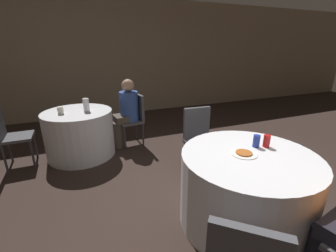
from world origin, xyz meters
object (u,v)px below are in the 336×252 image
at_px(chair_near_north, 199,134).
at_px(pizza_plate_near, 244,153).
at_px(soda_can_red, 267,141).
at_px(table_near, 245,188).
at_px(chair_far_east, 135,115).
at_px(person_blue_shirt, 125,114).
at_px(bottle_far, 86,105).
at_px(chair_far_west, 8,132).
at_px(table_far, 80,134).
at_px(soda_can_blue, 256,141).

height_order(chair_near_north, pizza_plate_near, chair_near_north).
bearing_deg(soda_can_red, table_near, -162.43).
bearing_deg(soda_can_red, chair_far_east, 110.18).
bearing_deg(person_blue_shirt, pizza_plate_near, -170.43).
bearing_deg(bottle_far, chair_far_west, 178.89).
height_order(pizza_plate_near, bottle_far, bottle_far).
distance_m(table_far, soda_can_red, 2.75).
xyz_separation_m(table_far, chair_far_east, (0.93, 0.11, 0.18)).
xyz_separation_m(chair_far_west, person_blue_shirt, (1.70, 0.12, 0.05)).
height_order(chair_far_east, soda_can_blue, chair_far_east).
bearing_deg(chair_far_west, table_near, 46.72).
height_order(chair_far_west, pizza_plate_near, chair_far_west).
bearing_deg(chair_far_west, person_blue_shirt, 92.51).
relative_size(table_near, soda_can_red, 10.41).
bearing_deg(soda_can_blue, bottle_far, 126.76).
bearing_deg(person_blue_shirt, bottle_far, 95.64).
height_order(chair_far_west, chair_far_east, same).
height_order(chair_near_north, chair_far_east, same).
distance_m(soda_can_blue, bottle_far, 2.50).
relative_size(soda_can_red, bottle_far, 0.61).
xyz_separation_m(chair_far_west, bottle_far, (1.08, -0.02, 0.29)).
distance_m(chair_near_north, soda_can_red, 1.02).
distance_m(table_near, soda_can_blue, 0.48).
bearing_deg(soda_can_red, pizza_plate_near, -170.84).
height_order(soda_can_red, bottle_far, bottle_far).
distance_m(pizza_plate_near, soda_can_blue, 0.24).
bearing_deg(table_far, chair_far_west, -178.54).
relative_size(chair_far_east, soda_can_red, 7.40).
relative_size(chair_far_west, chair_far_east, 1.00).
distance_m(table_near, soda_can_red, 0.51).
distance_m(chair_far_east, person_blue_shirt, 0.17).
distance_m(table_near, chair_far_east, 2.36).
distance_m(table_near, table_far, 2.62).
height_order(chair_far_west, person_blue_shirt, person_blue_shirt).
height_order(person_blue_shirt, bottle_far, person_blue_shirt).
relative_size(chair_far_east, pizza_plate_near, 3.69).
relative_size(soda_can_red, soda_can_blue, 1.00).
height_order(table_near, table_far, same).
bearing_deg(pizza_plate_near, table_near, -44.49).
bearing_deg(person_blue_shirt, table_far, 90.00).
distance_m(chair_near_north, soda_can_blue, 0.96).
height_order(person_blue_shirt, soda_can_blue, person_blue_shirt).
bearing_deg(soda_can_red, person_blue_shirt, 114.06).
bearing_deg(pizza_plate_near, person_blue_shirt, 106.60).
xyz_separation_m(chair_far_west, soda_can_red, (2.68, -2.06, 0.25)).
distance_m(chair_far_east, bottle_far, 0.85).
height_order(soda_can_blue, bottle_far, bottle_far).
relative_size(chair_near_north, soda_can_red, 7.40).
distance_m(person_blue_shirt, pizza_plate_near, 2.33).
bearing_deg(table_far, soda_can_blue, -51.29).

